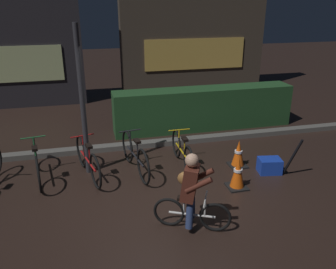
{
  "coord_description": "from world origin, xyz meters",
  "views": [
    {
      "loc": [
        -1.25,
        -5.28,
        3.28
      ],
      "look_at": [
        0.2,
        0.6,
        0.9
      ],
      "focal_mm": 37.08,
      "sensor_mm": 36.0,
      "label": 1
    }
  ],
  "objects_px": {
    "street_post": "(82,103)",
    "closed_umbrella": "(292,157)",
    "parked_bike_left_mid": "(37,162)",
    "traffic_cone_far": "(238,154)",
    "parked_bike_center_left": "(88,160)",
    "cyclist": "(191,191)",
    "traffic_cone_near": "(238,173)",
    "blue_crate": "(269,166)",
    "parked_bike_center_right": "(135,155)",
    "parked_bike_right_mid": "(182,151)"
  },
  "relations": [
    {
      "from": "parked_bike_left_mid",
      "to": "traffic_cone_far",
      "type": "bearing_deg",
      "value": -104.65
    },
    {
      "from": "street_post",
      "to": "closed_umbrella",
      "type": "relative_size",
      "value": 3.41
    },
    {
      "from": "parked_bike_center_left",
      "to": "street_post",
      "type": "bearing_deg",
      "value": -12.95
    },
    {
      "from": "parked_bike_center_left",
      "to": "closed_umbrella",
      "type": "distance_m",
      "value": 3.98
    },
    {
      "from": "cyclist",
      "to": "parked_bike_center_right",
      "type": "bearing_deg",
      "value": 130.0
    },
    {
      "from": "traffic_cone_near",
      "to": "cyclist",
      "type": "height_order",
      "value": "cyclist"
    },
    {
      "from": "blue_crate",
      "to": "cyclist",
      "type": "distance_m",
      "value": 2.53
    },
    {
      "from": "street_post",
      "to": "cyclist",
      "type": "height_order",
      "value": "street_post"
    },
    {
      "from": "parked_bike_center_left",
      "to": "closed_umbrella",
      "type": "xyz_separation_m",
      "value": [
        3.86,
        -0.96,
        0.06
      ]
    },
    {
      "from": "parked_bike_left_mid",
      "to": "parked_bike_center_left",
      "type": "relative_size",
      "value": 1.02
    },
    {
      "from": "parked_bike_right_mid",
      "to": "cyclist",
      "type": "bearing_deg",
      "value": 167.34
    },
    {
      "from": "street_post",
      "to": "closed_umbrella",
      "type": "height_order",
      "value": "street_post"
    },
    {
      "from": "parked_bike_center_right",
      "to": "closed_umbrella",
      "type": "height_order",
      "value": "closed_umbrella"
    },
    {
      "from": "street_post",
      "to": "closed_umbrella",
      "type": "xyz_separation_m",
      "value": [
        3.86,
        -1.15,
        -1.04
      ]
    },
    {
      "from": "parked_bike_center_right",
      "to": "cyclist",
      "type": "distance_m",
      "value": 2.11
    },
    {
      "from": "parked_bike_center_left",
      "to": "traffic_cone_near",
      "type": "bearing_deg",
      "value": -126.43
    },
    {
      "from": "blue_crate",
      "to": "cyclist",
      "type": "relative_size",
      "value": 0.35
    },
    {
      "from": "parked_bike_center_left",
      "to": "parked_bike_right_mid",
      "type": "bearing_deg",
      "value": -103.37
    },
    {
      "from": "traffic_cone_near",
      "to": "traffic_cone_far",
      "type": "xyz_separation_m",
      "value": [
        0.39,
        0.82,
        -0.03
      ]
    },
    {
      "from": "parked_bike_left_mid",
      "to": "street_post",
      "type": "bearing_deg",
      "value": -94.87
    },
    {
      "from": "parked_bike_right_mid",
      "to": "traffic_cone_far",
      "type": "distance_m",
      "value": 1.17
    },
    {
      "from": "parked_bike_center_left",
      "to": "parked_bike_center_right",
      "type": "bearing_deg",
      "value": -105.14
    },
    {
      "from": "parked_bike_left_mid",
      "to": "cyclist",
      "type": "xyz_separation_m",
      "value": [
        2.41,
        -2.17,
        0.28
      ]
    },
    {
      "from": "traffic_cone_far",
      "to": "cyclist",
      "type": "bearing_deg",
      "value": -132.09
    },
    {
      "from": "traffic_cone_far",
      "to": "blue_crate",
      "type": "xyz_separation_m",
      "value": [
        0.49,
        -0.42,
        -0.12
      ]
    },
    {
      "from": "closed_umbrella",
      "to": "traffic_cone_far",
      "type": "bearing_deg",
      "value": -166.88
    },
    {
      "from": "traffic_cone_far",
      "to": "cyclist",
      "type": "relative_size",
      "value": 0.46
    },
    {
      "from": "parked_bike_center_right",
      "to": "parked_bike_right_mid",
      "type": "height_order",
      "value": "parked_bike_center_right"
    },
    {
      "from": "parked_bike_left_mid",
      "to": "cyclist",
      "type": "bearing_deg",
      "value": -140.89
    },
    {
      "from": "parked_bike_center_left",
      "to": "parked_bike_center_right",
      "type": "distance_m",
      "value": 0.92
    },
    {
      "from": "traffic_cone_far",
      "to": "parked_bike_left_mid",
      "type": "bearing_deg",
      "value": 174.13
    },
    {
      "from": "parked_bike_center_right",
      "to": "parked_bike_center_left",
      "type": "bearing_deg",
      "value": 79.7
    },
    {
      "from": "parked_bike_center_right",
      "to": "parked_bike_right_mid",
      "type": "distance_m",
      "value": 1.0
    },
    {
      "from": "street_post",
      "to": "cyclist",
      "type": "bearing_deg",
      "value": -57.01
    },
    {
      "from": "street_post",
      "to": "traffic_cone_far",
      "type": "xyz_separation_m",
      "value": [
        3.05,
        -0.48,
        -1.18
      ]
    },
    {
      "from": "street_post",
      "to": "parked_bike_center_left",
      "type": "height_order",
      "value": "street_post"
    },
    {
      "from": "cyclist",
      "to": "closed_umbrella",
      "type": "bearing_deg",
      "value": 49.71
    },
    {
      "from": "traffic_cone_far",
      "to": "parked_bike_center_right",
      "type": "bearing_deg",
      "value": 172.93
    },
    {
      "from": "street_post",
      "to": "traffic_cone_far",
      "type": "distance_m",
      "value": 3.3
    },
    {
      "from": "parked_bike_center_right",
      "to": "traffic_cone_far",
      "type": "relative_size",
      "value": 3.02
    },
    {
      "from": "parked_bike_center_left",
      "to": "traffic_cone_near",
      "type": "xyz_separation_m",
      "value": [
        2.65,
        -1.11,
        -0.05
      ]
    },
    {
      "from": "parked_bike_center_right",
      "to": "street_post",
      "type": "bearing_deg",
      "value": 68.1
    },
    {
      "from": "parked_bike_left_mid",
      "to": "closed_umbrella",
      "type": "bearing_deg",
      "value": -111.49
    },
    {
      "from": "parked_bike_right_mid",
      "to": "cyclist",
      "type": "relative_size",
      "value": 1.25
    },
    {
      "from": "traffic_cone_near",
      "to": "blue_crate",
      "type": "distance_m",
      "value": 0.98
    },
    {
      "from": "parked_bike_center_right",
      "to": "traffic_cone_far",
      "type": "height_order",
      "value": "parked_bike_center_right"
    },
    {
      "from": "street_post",
      "to": "parked_bike_right_mid",
      "type": "height_order",
      "value": "street_post"
    },
    {
      "from": "street_post",
      "to": "traffic_cone_near",
      "type": "height_order",
      "value": "street_post"
    },
    {
      "from": "parked_bike_right_mid",
      "to": "street_post",
      "type": "bearing_deg",
      "value": 84.77
    },
    {
      "from": "parked_bike_center_left",
      "to": "cyclist",
      "type": "height_order",
      "value": "cyclist"
    }
  ]
}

